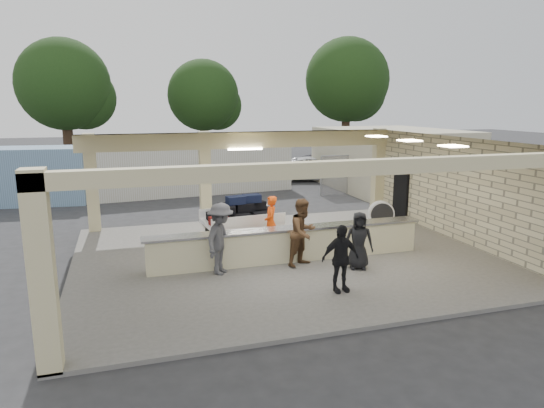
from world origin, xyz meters
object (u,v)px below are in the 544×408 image
object	(u,v)px
passenger_d	(359,240)
car_white_a	(316,169)
car_white_b	(399,167)
drum_fan	(381,214)
luggage_cart	(241,216)
car_dark	(323,166)
container_white	(182,170)
passenger_a	(303,232)
passenger_c	(221,239)
baggage_counter	(289,244)
passenger_b	(340,258)
baggage_handler	(271,222)

from	to	relation	value
passenger_d	car_white_a	size ratio (longest dim) A/B	0.32
car_white_b	drum_fan	bearing A→B (deg)	139.21
luggage_cart	car_dark	world-z (taller)	luggage_cart
drum_fan	car_white_b	distance (m)	13.70
container_white	drum_fan	bearing A→B (deg)	-64.35
luggage_cart	passenger_a	bearing A→B (deg)	-77.35
passenger_c	passenger_a	bearing A→B (deg)	-51.96
luggage_cart	passenger_d	bearing A→B (deg)	-63.66
passenger_a	car_dark	world-z (taller)	passenger_a
drum_fan	container_white	size ratio (longest dim) A/B	0.09
car_dark	container_white	world-z (taller)	container_white
drum_fan	passenger_d	size ratio (longest dim) A/B	0.64
passenger_a	container_white	size ratio (longest dim) A/B	0.17
car_white_a	car_white_b	bearing A→B (deg)	-75.94
passenger_c	baggage_counter	bearing A→B (deg)	-38.36
passenger_b	car_dark	world-z (taller)	passenger_b
passenger_a	car_white_a	distance (m)	16.17
car_white_b	car_dark	bearing A→B (deg)	65.61
drum_fan	passenger_d	world-z (taller)	passenger_d
car_dark	baggage_handler	bearing A→B (deg)	147.31
car_white_a	container_white	xyz separation A→B (m)	(-8.28, -2.10, 0.53)
passenger_a	passenger_c	distance (m)	2.32
luggage_cart	passenger_a	size ratio (longest dim) A/B	1.39
baggage_handler	container_white	world-z (taller)	container_white
car_white_b	container_white	size ratio (longest dim) A/B	0.36
car_white_a	luggage_cart	bearing A→B (deg)	166.68
passenger_d	car_white_b	bearing A→B (deg)	74.68
baggage_handler	car_white_a	xyz separation A→B (m)	(6.87, 13.01, -0.23)
passenger_b	car_dark	size ratio (longest dim) A/B	0.40
passenger_a	car_white_b	size ratio (longest dim) A/B	0.47
drum_fan	car_white_b	bearing A→B (deg)	72.90
baggage_counter	baggage_handler	distance (m)	1.36
car_white_b	car_white_a	bearing A→B (deg)	77.99
passenger_c	passenger_d	size ratio (longest dim) A/B	1.21
luggage_cart	baggage_handler	distance (m)	1.49
baggage_counter	drum_fan	bearing A→B (deg)	29.28
container_white	passenger_a	bearing A→B (deg)	-87.68
luggage_cart	car_white_b	size ratio (longest dim) A/B	0.66
passenger_a	passenger_c	bearing A→B (deg)	152.03
drum_fan	container_white	bearing A→B (deg)	138.42
luggage_cart	car_white_a	distance (m)	13.87
passenger_c	container_white	world-z (taller)	container_white
passenger_c	car_white_b	size ratio (longest dim) A/B	0.48
baggage_handler	passenger_c	distance (m)	2.65
luggage_cart	drum_fan	xyz separation A→B (m)	(5.17, -0.18, -0.25)
baggage_handler	passenger_b	size ratio (longest dim) A/B	1.01
baggage_handler	luggage_cart	bearing A→B (deg)	-140.65
baggage_counter	car_dark	size ratio (longest dim) A/B	1.97
baggage_counter	car_white_a	bearing A→B (deg)	64.79
passenger_d	car_dark	world-z (taller)	passenger_d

